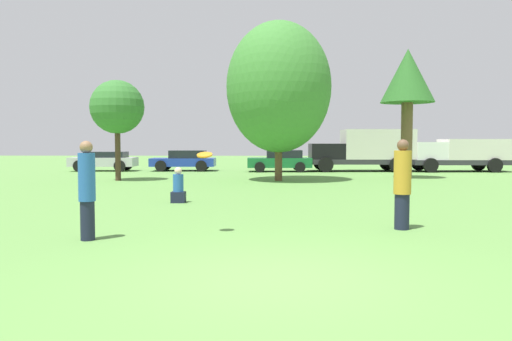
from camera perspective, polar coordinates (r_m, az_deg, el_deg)
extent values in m
plane|color=#5B8E42|center=(6.52, 2.01, -12.30)|extent=(120.00, 120.00, 0.00)
cylinder|color=#191E33|center=(9.41, -18.74, -5.46)|extent=(0.25, 0.25, 0.70)
cylinder|color=#2659A5|center=(9.33, -18.82, -0.71)|extent=(0.30, 0.30, 0.86)
sphere|color=#8C6647|center=(9.31, -18.88, 2.55)|extent=(0.23, 0.23, 0.23)
cylinder|color=#191E33|center=(10.44, 16.37, -4.55)|extent=(0.29, 0.29, 0.71)
cylinder|color=#BF8C26|center=(10.36, 16.44, -0.20)|extent=(0.34, 0.34, 0.87)
sphere|color=brown|center=(10.35, 16.49, 2.79)|extent=(0.24, 0.24, 0.24)
cylinder|color=orange|center=(9.51, -5.91, 1.79)|extent=(0.30, 0.29, 0.12)
cube|color=#191E33|center=(14.65, -8.89, -3.04)|extent=(0.40, 0.34, 0.32)
cylinder|color=#2659A5|center=(14.61, -8.90, -1.43)|extent=(0.30, 0.30, 0.51)
sphere|color=beige|center=(14.58, -8.91, -0.05)|extent=(0.22, 0.22, 0.22)
cylinder|color=#473323|center=(23.69, -15.55, 2.14)|extent=(0.25, 0.25, 2.70)
sphere|color=#33702D|center=(23.75, -15.63, 7.03)|extent=(2.45, 2.45, 2.45)
cylinder|color=brown|center=(22.76, 2.60, 2.54)|extent=(0.34, 0.34, 2.96)
ellipsoid|color=#3D7F33|center=(22.89, 2.62, 9.52)|extent=(4.75, 4.75, 5.93)
cylinder|color=brown|center=(25.37, 16.87, 3.30)|extent=(0.55, 0.55, 3.69)
cone|color=#286023|center=(25.58, 16.99, 10.35)|extent=(2.59, 2.59, 2.59)
cube|color=#B2B2B7|center=(32.04, -17.07, 0.96)|extent=(3.99, 1.79, 0.54)
cube|color=black|center=(31.94, -16.58, 1.76)|extent=(2.21, 1.54, 0.35)
cylinder|color=black|center=(31.65, -19.63, 0.49)|extent=(0.70, 0.19, 0.69)
cylinder|color=black|center=(33.23, -18.66, 0.63)|extent=(0.70, 0.19, 0.69)
cylinder|color=black|center=(30.91, -15.36, 0.50)|extent=(0.70, 0.19, 0.69)
cylinder|color=black|center=(32.52, -14.57, 0.64)|extent=(0.70, 0.19, 0.69)
cube|color=#1E389E|center=(31.16, -8.34, 0.96)|extent=(3.98, 1.95, 0.50)
cube|color=black|center=(31.10, -7.81, 1.86)|extent=(2.21, 1.68, 0.48)
cylinder|color=black|center=(30.47, -10.85, 0.51)|extent=(0.68, 0.21, 0.68)
cylinder|color=black|center=(32.28, -10.24, 0.66)|extent=(0.68, 0.21, 0.68)
cylinder|color=black|center=(30.10, -6.29, 0.51)|extent=(0.68, 0.21, 0.68)
cylinder|color=black|center=(31.93, -5.93, 0.67)|extent=(0.68, 0.21, 0.68)
cube|color=#196633|center=(30.04, 2.68, 0.92)|extent=(3.87, 1.87, 0.58)
cube|color=black|center=(30.04, 3.23, 1.91)|extent=(2.14, 1.61, 0.47)
cylinder|color=black|center=(29.14, 0.43, 0.38)|extent=(0.62, 0.21, 0.62)
cylinder|color=black|center=(30.90, 0.41, 0.54)|extent=(0.62, 0.21, 0.62)
cylinder|color=black|center=(29.25, 5.07, 0.38)|extent=(0.62, 0.21, 0.62)
cylinder|color=black|center=(31.00, 4.79, 0.54)|extent=(0.62, 0.21, 0.62)
cube|color=#2D2D33|center=(31.09, 12.00, 1.03)|extent=(6.79, 2.46, 0.30)
cube|color=black|center=(30.72, 8.20, 2.19)|extent=(2.21, 2.22, 0.94)
cube|color=beige|center=(31.28, 13.71, 2.93)|extent=(4.23, 2.39, 1.79)
cylinder|color=black|center=(29.58, 7.99, 0.67)|extent=(0.91, 0.29, 0.90)
cylinder|color=black|center=(31.83, 7.42, 0.85)|extent=(0.91, 0.29, 0.90)
cylinder|color=black|center=(30.44, 15.85, 0.65)|extent=(0.91, 0.29, 0.90)
cylinder|color=black|center=(32.63, 14.76, 0.83)|extent=(0.91, 0.29, 0.90)
cube|color=#2D2D33|center=(32.50, 22.25, 0.91)|extent=(6.05, 2.30, 0.30)
cube|color=silver|center=(31.83, 19.18, 2.14)|extent=(1.98, 2.08, 1.05)
cube|color=beige|center=(32.81, 23.64, 2.24)|extent=(3.78, 2.24, 1.23)
cylinder|color=black|center=(30.77, 19.38, 0.57)|extent=(0.86, 0.30, 0.85)
cylinder|color=black|center=(32.79, 18.15, 0.74)|extent=(0.86, 0.30, 0.85)
cylinder|color=black|center=(32.20, 25.68, 0.54)|extent=(0.86, 0.30, 0.85)
cylinder|color=black|center=(34.13, 24.14, 0.71)|extent=(0.86, 0.30, 0.85)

